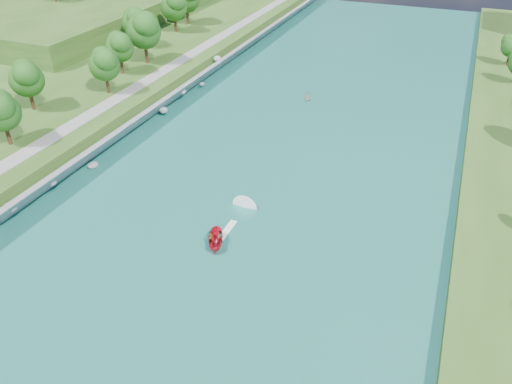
% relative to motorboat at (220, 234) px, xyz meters
% --- Properties ---
extents(ground, '(260.00, 260.00, 0.00)m').
position_rel_motorboat_xyz_m(ground, '(-0.78, -2.27, -0.83)').
color(ground, '#2D5119').
rests_on(ground, ground).
extents(river_water, '(55.00, 240.00, 0.10)m').
position_rel_motorboat_xyz_m(river_water, '(-0.78, 17.73, -0.78)').
color(river_water, '#185D5A').
rests_on(river_water, ground).
extents(berm_west, '(45.00, 240.00, 3.50)m').
position_rel_motorboat_xyz_m(berm_west, '(-50.78, 17.73, 0.92)').
color(berm_west, '#2D5119').
rests_on(berm_west, ground).
extents(riprap_bank, '(3.54, 236.00, 4.05)m').
position_rel_motorboat_xyz_m(riprap_bank, '(-26.62, 17.27, 0.97)').
color(riprap_bank, slate).
rests_on(riprap_bank, ground).
extents(riverside_path, '(3.00, 200.00, 0.10)m').
position_rel_motorboat_xyz_m(riverside_path, '(-33.28, 17.73, 2.72)').
color(riverside_path, gray).
rests_on(riverside_path, berm_west).
extents(trees_west, '(19.64, 152.81, 13.92)m').
position_rel_motorboat_xyz_m(trees_west, '(-42.90, 11.54, 8.44)').
color(trees_west, '#224913').
rests_on(trees_west, berm_west).
extents(motorboat, '(3.60, 19.11, 2.21)m').
position_rel_motorboat_xyz_m(motorboat, '(0.00, 0.00, 0.00)').
color(motorboat, red).
rests_on(motorboat, river_water).
extents(raft, '(2.41, 2.91, 1.54)m').
position_rel_motorboat_xyz_m(raft, '(-3.37, 47.00, -0.39)').
color(raft, '#999BA1').
rests_on(raft, river_water).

